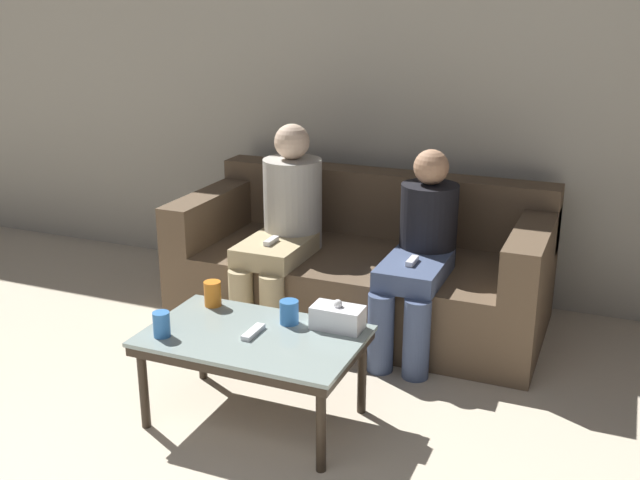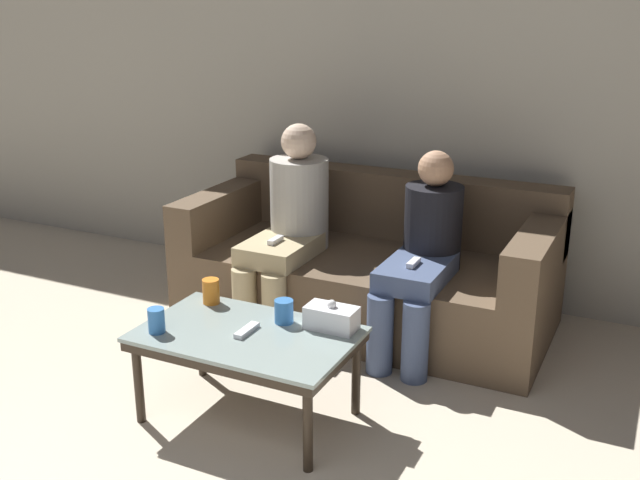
# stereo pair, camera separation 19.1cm
# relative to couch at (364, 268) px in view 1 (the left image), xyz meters

# --- Properties ---
(wall_back) EXTENTS (12.00, 0.06, 2.60)m
(wall_back) POSITION_rel_couch_xyz_m (0.00, 0.55, 1.01)
(wall_back) COLOR #B7B2A3
(wall_back) RESTS_ON ground_plane
(couch) EXTENTS (2.02, 0.95, 0.78)m
(couch) POSITION_rel_couch_xyz_m (0.00, 0.00, 0.00)
(couch) COLOR brown
(couch) RESTS_ON ground_plane
(coffee_table) EXTENTS (0.91, 0.57, 0.41)m
(coffee_table) POSITION_rel_couch_xyz_m (-0.06, -1.23, 0.07)
(coffee_table) COLOR #8C9E99
(coffee_table) RESTS_ON ground_plane
(cup_near_left) EXTENTS (0.08, 0.08, 0.10)m
(cup_near_left) POSITION_rel_couch_xyz_m (0.03, -1.07, 0.17)
(cup_near_left) COLOR #3372BF
(cup_near_left) RESTS_ON coffee_table
(cup_near_right) EXTENTS (0.08, 0.08, 0.12)m
(cup_near_right) POSITION_rel_couch_xyz_m (-0.37, -1.03, 0.18)
(cup_near_right) COLOR orange
(cup_near_right) RESTS_ON coffee_table
(cup_far_center) EXTENTS (0.07, 0.07, 0.11)m
(cup_far_center) POSITION_rel_couch_xyz_m (-0.40, -1.40, 0.17)
(cup_far_center) COLOR #3372BF
(cup_far_center) RESTS_ON coffee_table
(tissue_box) EXTENTS (0.22, 0.12, 0.13)m
(tissue_box) POSITION_rel_couch_xyz_m (0.25, -1.04, 0.17)
(tissue_box) COLOR white
(tissue_box) RESTS_ON coffee_table
(game_remote) EXTENTS (0.04, 0.15, 0.02)m
(game_remote) POSITION_rel_couch_xyz_m (-0.06, -1.23, 0.13)
(game_remote) COLOR white
(game_remote) RESTS_ON coffee_table
(seated_person_left_end) EXTENTS (0.33, 0.69, 1.10)m
(seated_person_left_end) POSITION_rel_couch_xyz_m (-0.39, -0.22, 0.29)
(seated_person_left_end) COLOR tan
(seated_person_left_end) RESTS_ON ground_plane
(seated_person_mid_left) EXTENTS (0.31, 0.70, 1.02)m
(seated_person_mid_left) POSITION_rel_couch_xyz_m (0.39, -0.25, 0.24)
(seated_person_mid_left) COLOR #47567A
(seated_person_mid_left) RESTS_ON ground_plane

